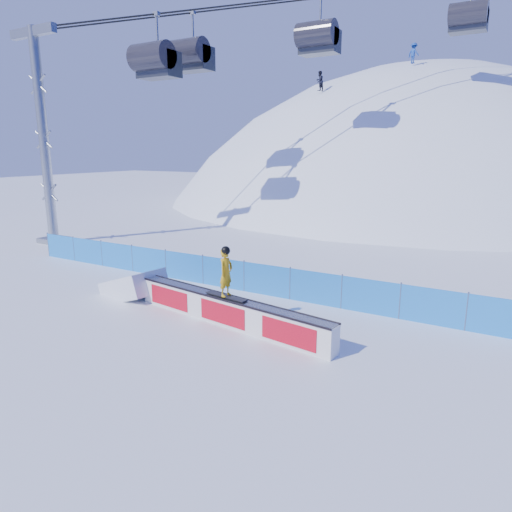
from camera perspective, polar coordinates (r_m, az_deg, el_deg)
The scene contains 7 objects.
ground at distance 15.29m, azimuth -13.75°, elevation -8.12°, with size 160.00×160.00×0.00m, color white.
snow_hill at distance 58.04m, azimuth 17.98°, elevation -11.34°, with size 64.00×64.00×64.00m.
safety_fence at distance 18.41m, azimuth -4.14°, elevation -2.14°, with size 22.05×0.05×1.30m.
rail_box at distance 14.59m, azimuth -3.57°, elevation -6.88°, with size 7.73×1.68×0.93m.
snow_ramp at distance 18.18m, azimuth -14.95°, elevation -4.74°, with size 2.32×1.55×0.87m, color white, non-canonical shape.
snowboarder at distance 14.23m, azimuth -3.77°, elevation -2.03°, with size 1.58×0.57×1.63m.
distant_skiers at distance 41.27m, azimuth 20.79°, elevation 20.92°, with size 16.48×6.28×5.28m.
Camera 1 is at (10.07, -10.13, 5.46)m, focal length 32.00 mm.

